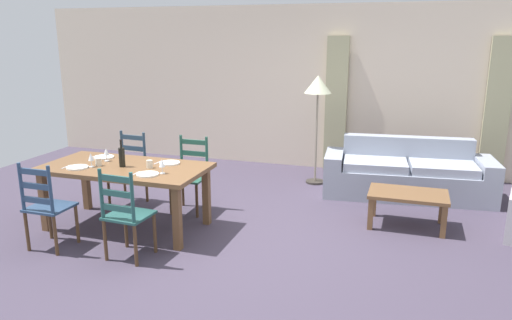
# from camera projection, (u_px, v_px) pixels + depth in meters

# --- Properties ---
(ground_plane) EXTENTS (9.60, 9.60, 0.02)m
(ground_plane) POSITION_uv_depth(u_px,v_px,m) (231.00, 237.00, 5.48)
(ground_plane) COLOR #433A4B
(wall_far) EXTENTS (9.60, 0.16, 2.70)m
(wall_far) POSITION_uv_depth(u_px,v_px,m) (300.00, 87.00, 8.18)
(wall_far) COLOR beige
(wall_far) RESTS_ON ground_plane
(curtain_panel_left) EXTENTS (0.35, 0.08, 2.20)m
(curtain_panel_left) POSITION_uv_depth(u_px,v_px,m) (336.00, 105.00, 7.92)
(curtain_panel_left) COLOR tan
(curtain_panel_left) RESTS_ON ground_plane
(curtain_panel_right) EXTENTS (0.35, 0.08, 2.20)m
(curtain_panel_right) POSITION_uv_depth(u_px,v_px,m) (497.00, 112.00, 7.20)
(curtain_panel_right) COLOR tan
(curtain_panel_right) RESTS_ON ground_plane
(dining_table) EXTENTS (1.90, 0.96, 0.75)m
(dining_table) POSITION_uv_depth(u_px,v_px,m) (125.00, 173.00, 5.57)
(dining_table) COLOR brown
(dining_table) RESTS_ON ground_plane
(dining_chair_near_left) EXTENTS (0.42, 0.40, 0.96)m
(dining_chair_near_left) POSITION_uv_depth(u_px,v_px,m) (46.00, 206.00, 5.04)
(dining_chair_near_left) COLOR navy
(dining_chair_near_left) RESTS_ON ground_plane
(dining_chair_near_right) EXTENTS (0.44, 0.42, 0.96)m
(dining_chair_near_right) POSITION_uv_depth(u_px,v_px,m) (126.00, 214.00, 4.81)
(dining_chair_near_right) COLOR #24524D
(dining_chair_near_right) RESTS_ON ground_plane
(dining_chair_far_left) EXTENTS (0.45, 0.43, 0.96)m
(dining_chair_far_left) POSITION_uv_depth(u_px,v_px,m) (129.00, 169.00, 6.46)
(dining_chair_far_left) COLOR #2E4558
(dining_chair_far_left) RESTS_ON ground_plane
(dining_chair_far_right) EXTENTS (0.42, 0.40, 0.96)m
(dining_chair_far_right) POSITION_uv_depth(u_px,v_px,m) (191.00, 175.00, 6.18)
(dining_chair_far_right) COLOR #255746
(dining_chair_far_right) RESTS_ON ground_plane
(dinner_plate_near_left) EXTENTS (0.24, 0.24, 0.02)m
(dinner_plate_near_left) POSITION_uv_depth(u_px,v_px,m) (77.00, 167.00, 5.45)
(dinner_plate_near_left) COLOR white
(dinner_plate_near_left) RESTS_ON dining_table
(fork_near_left) EXTENTS (0.02, 0.17, 0.01)m
(fork_near_left) POSITION_uv_depth(u_px,v_px,m) (66.00, 167.00, 5.50)
(fork_near_left) COLOR silver
(fork_near_left) RESTS_ON dining_table
(dinner_plate_near_right) EXTENTS (0.24, 0.24, 0.02)m
(dinner_plate_near_right) POSITION_uv_depth(u_px,v_px,m) (148.00, 174.00, 5.19)
(dinner_plate_near_right) COLOR white
(dinner_plate_near_right) RESTS_ON dining_table
(fork_near_right) EXTENTS (0.02, 0.17, 0.01)m
(fork_near_right) POSITION_uv_depth(u_px,v_px,m) (135.00, 174.00, 5.23)
(fork_near_right) COLOR silver
(fork_near_right) RESTS_ON dining_table
(dinner_plate_far_left) EXTENTS (0.24, 0.24, 0.02)m
(dinner_plate_far_left) POSITION_uv_depth(u_px,v_px,m) (104.00, 157.00, 5.92)
(dinner_plate_far_left) COLOR white
(dinner_plate_far_left) RESTS_ON dining_table
(fork_far_left) EXTENTS (0.02, 0.17, 0.01)m
(fork_far_left) POSITION_uv_depth(u_px,v_px,m) (93.00, 157.00, 5.96)
(fork_far_left) COLOR silver
(fork_far_left) RESTS_ON dining_table
(dinner_plate_far_right) EXTENTS (0.24, 0.24, 0.02)m
(dinner_plate_far_right) POSITION_uv_depth(u_px,v_px,m) (170.00, 163.00, 5.65)
(dinner_plate_far_right) COLOR white
(dinner_plate_far_right) RESTS_ON dining_table
(fork_far_right) EXTENTS (0.03, 0.17, 0.01)m
(fork_far_right) POSITION_uv_depth(u_px,v_px,m) (158.00, 162.00, 5.69)
(fork_far_right) COLOR silver
(fork_far_right) RESTS_ON dining_table
(wine_bottle) EXTENTS (0.07, 0.07, 0.32)m
(wine_bottle) POSITION_uv_depth(u_px,v_px,m) (122.00, 157.00, 5.49)
(wine_bottle) COLOR black
(wine_bottle) RESTS_ON dining_table
(wine_glass_near_left) EXTENTS (0.06, 0.06, 0.16)m
(wine_glass_near_left) POSITION_uv_depth(u_px,v_px,m) (91.00, 157.00, 5.48)
(wine_glass_near_left) COLOR white
(wine_glass_near_left) RESTS_ON dining_table
(wine_glass_near_right) EXTENTS (0.06, 0.06, 0.16)m
(wine_glass_near_right) POSITION_uv_depth(u_px,v_px,m) (162.00, 164.00, 5.22)
(wine_glass_near_right) COLOR white
(wine_glass_near_right) RESTS_ON dining_table
(wine_glass_far_left) EXTENTS (0.06, 0.06, 0.16)m
(wine_glass_far_left) POSITION_uv_depth(u_px,v_px,m) (106.00, 152.00, 5.74)
(wine_glass_far_left) COLOR white
(wine_glass_far_left) RESTS_ON dining_table
(coffee_cup_primary) EXTENTS (0.07, 0.07, 0.09)m
(coffee_cup_primary) POSITION_uv_depth(u_px,v_px,m) (150.00, 164.00, 5.46)
(coffee_cup_primary) COLOR beige
(coffee_cup_primary) RESTS_ON dining_table
(coffee_cup_secondary) EXTENTS (0.07, 0.07, 0.09)m
(coffee_cup_secondary) POSITION_uv_depth(u_px,v_px,m) (98.00, 162.00, 5.55)
(coffee_cup_secondary) COLOR beige
(coffee_cup_secondary) RESTS_ON dining_table
(couch) EXTENTS (2.35, 1.03, 0.80)m
(couch) POSITION_uv_depth(u_px,v_px,m) (407.00, 175.00, 6.82)
(couch) COLOR #989EAE
(couch) RESTS_ON ground_plane
(coffee_table) EXTENTS (0.90, 0.56, 0.42)m
(coffee_table) POSITION_uv_depth(u_px,v_px,m) (408.00, 198.00, 5.67)
(coffee_table) COLOR brown
(coffee_table) RESTS_ON ground_plane
(standing_lamp) EXTENTS (0.40, 0.40, 1.64)m
(standing_lamp) POSITION_uv_depth(u_px,v_px,m) (318.00, 91.00, 7.11)
(standing_lamp) COLOR #332D28
(standing_lamp) RESTS_ON ground_plane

